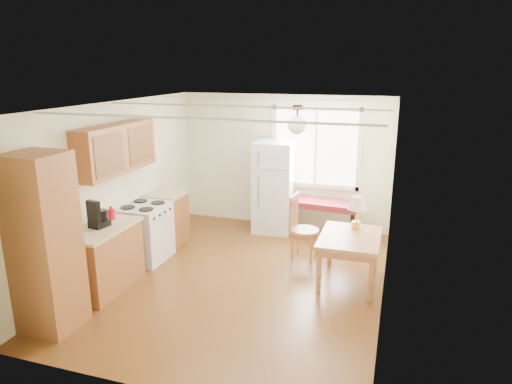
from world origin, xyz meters
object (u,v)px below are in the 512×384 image
at_px(bench, 320,204).
at_px(chair, 299,222).
at_px(dining_table, 350,243).
at_px(refrigerator, 273,187).

distance_m(bench, chair, 1.09).
bearing_deg(bench, chair, -92.67).
bearing_deg(chair, bench, 88.31).
bearing_deg(dining_table, chair, 144.21).
height_order(refrigerator, dining_table, refrigerator).
xyz_separation_m(bench, dining_table, (0.72, -1.71, 0.00)).
bearing_deg(chair, refrigerator, 129.55).
height_order(refrigerator, chair, refrigerator).
distance_m(refrigerator, bench, 0.91).
bearing_deg(dining_table, refrigerator, 132.92).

